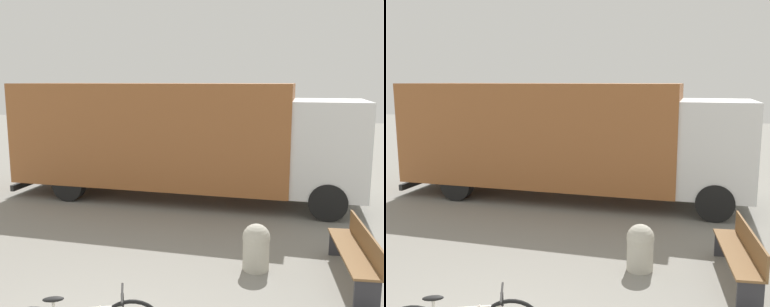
# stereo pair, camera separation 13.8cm
# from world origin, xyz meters

# --- Properties ---
(delivery_truck) EXTENTS (8.85, 2.49, 2.97)m
(delivery_truck) POSITION_xyz_m (-0.93, 7.24, 1.64)
(delivery_truck) COLOR #99592D
(delivery_truck) RESTS_ON ground
(park_bench) EXTENTS (0.62, 2.01, 0.83)m
(park_bench) POSITION_xyz_m (3.02, 3.27, 0.48)
(park_bench) COLOR brown
(park_bench) RESTS_ON ground
(bollard_near_bench) EXTENTS (0.45, 0.45, 0.77)m
(bollard_near_bench) POSITION_xyz_m (1.49, 3.27, 0.40)
(bollard_near_bench) COLOR #B2AD9E
(bollard_near_bench) RESTS_ON ground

